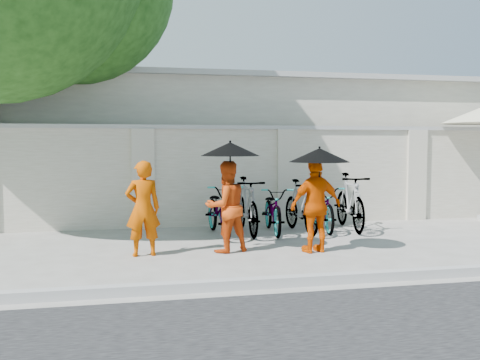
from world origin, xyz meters
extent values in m
plane|color=#A9A6A1|center=(0.00, 0.00, 0.00)|extent=(80.00, 80.00, 0.00)
cube|color=#A2A2A2|center=(0.00, -1.70, 0.06)|extent=(40.00, 0.16, 0.12)
cube|color=beige|center=(1.00, 3.20, 1.00)|extent=(20.00, 0.30, 2.00)
cube|color=beige|center=(2.00, 7.00, 1.60)|extent=(14.00, 6.00, 3.20)
imported|color=#BF4700|center=(-1.09, 0.42, 0.73)|extent=(0.57, 0.41, 1.45)
imported|color=#CB400D|center=(0.20, 0.45, 0.72)|extent=(0.83, 0.73, 1.44)
cylinder|color=black|center=(0.25, 0.37, 1.22)|extent=(0.02, 0.02, 0.81)
cone|color=black|center=(0.25, 0.37, 1.62)|extent=(0.92, 0.92, 0.21)
imported|color=#DB4A00|center=(1.57, 0.13, 0.74)|extent=(0.92, 0.51, 1.47)
cylinder|color=black|center=(1.59, 0.05, 1.18)|extent=(0.02, 0.02, 0.70)
cone|color=black|center=(1.59, 0.05, 1.53)|extent=(0.94, 0.94, 0.22)
imported|color=slate|center=(0.35, 1.93, 0.48)|extent=(0.71, 1.86, 0.96)
imported|color=slate|center=(0.88, 1.96, 0.54)|extent=(0.53, 1.80, 1.08)
imported|color=slate|center=(1.40, 1.98, 0.44)|extent=(0.78, 1.75, 0.89)
imported|color=slate|center=(1.92, 1.90, 0.51)|extent=(0.56, 1.71, 1.01)
imported|color=slate|center=(2.45, 2.08, 0.44)|extent=(0.81, 1.75, 0.88)
imported|color=slate|center=(2.97, 2.01, 0.56)|extent=(0.77, 1.92, 1.12)
camera|label=1|loc=(-1.34, -7.75, 1.72)|focal=40.00mm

